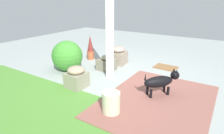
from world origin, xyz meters
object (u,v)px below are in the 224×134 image
at_px(stone_planter_nearest, 118,56).
at_px(round_shrub, 67,56).
at_px(stone_planter_far, 76,77).
at_px(doormat, 166,67).
at_px(stone_planter_near, 107,63).
at_px(dog, 161,81).
at_px(ceramic_urn, 111,103).
at_px(porch_pillar, 110,22).
at_px(terracotta_pot_spiky, 90,48).

height_order(stone_planter_nearest, round_shrub, round_shrub).
distance_m(stone_planter_far, doormat, 2.48).
distance_m(stone_planter_near, dog, 1.75).
relative_size(stone_planter_nearest, stone_planter_near, 1.16).
relative_size(stone_planter_far, ceramic_urn, 1.25).
distance_m(porch_pillar, stone_planter_far, 1.38).
height_order(stone_planter_near, doormat, stone_planter_near).
relative_size(dog, ceramic_urn, 1.75).
relative_size(ceramic_urn, doormat, 0.64).
distance_m(dog, ceramic_urn, 1.12).
bearing_deg(stone_planter_nearest, ceramic_urn, 118.23).
xyz_separation_m(stone_planter_nearest, stone_planter_near, (-0.00, 0.58, -0.07)).
distance_m(round_shrub, doormat, 2.61).
xyz_separation_m(stone_planter_near, round_shrub, (0.82, 0.56, 0.21)).
distance_m(terracotta_pot_spiky, doormat, 2.26).
height_order(round_shrub, dog, round_shrub).
height_order(stone_planter_nearest, ceramic_urn, stone_planter_nearest).
height_order(stone_planter_far, round_shrub, round_shrub).
relative_size(round_shrub, ceramic_urn, 2.10).
height_order(stone_planter_near, round_shrub, round_shrub).
bearing_deg(ceramic_urn, round_shrub, -27.71).
bearing_deg(ceramic_urn, terracotta_pot_spiky, -45.22).
bearing_deg(ceramic_urn, dog, -114.87).
distance_m(porch_pillar, doormat, 2.06).
bearing_deg(stone_planter_far, round_shrub, -35.76).
xyz_separation_m(porch_pillar, stone_planter_nearest, (0.34, -0.93, -1.05)).
height_order(stone_planter_nearest, dog, stone_planter_nearest).
bearing_deg(stone_planter_near, terracotta_pot_spiky, -28.60).
xyz_separation_m(dog, ceramic_urn, (0.47, 1.01, -0.11)).
distance_m(terracotta_pot_spiky, dog, 2.79).
relative_size(stone_planter_far, doormat, 0.80).
bearing_deg(doormat, terracotta_pot_spiky, 11.84).
relative_size(porch_pillar, terracotta_pot_spiky, 3.52).
distance_m(round_shrub, dog, 2.46).
bearing_deg(stone_planter_nearest, doormat, -163.04).
xyz_separation_m(porch_pillar, doormat, (-0.93, -1.32, -1.27)).
distance_m(porch_pillar, ceramic_urn, 1.87).
bearing_deg(porch_pillar, dog, 169.41).
distance_m(stone_planter_near, ceramic_urn, 1.99).
distance_m(stone_planter_nearest, ceramic_urn, 2.48).
xyz_separation_m(terracotta_pot_spiky, doormat, (-2.19, -0.46, -0.33)).
bearing_deg(doormat, dog, 103.35).
relative_size(stone_planter_far, round_shrub, 0.59).
bearing_deg(stone_planter_near, stone_planter_far, 92.46).
bearing_deg(stone_planter_far, stone_planter_near, -87.54).
bearing_deg(dog, round_shrub, -0.86).
relative_size(round_shrub, doormat, 1.35).
distance_m(stone_planter_near, stone_planter_far, 1.19).
bearing_deg(stone_planter_near, doormat, -142.78).
bearing_deg(doormat, ceramic_urn, 87.87).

